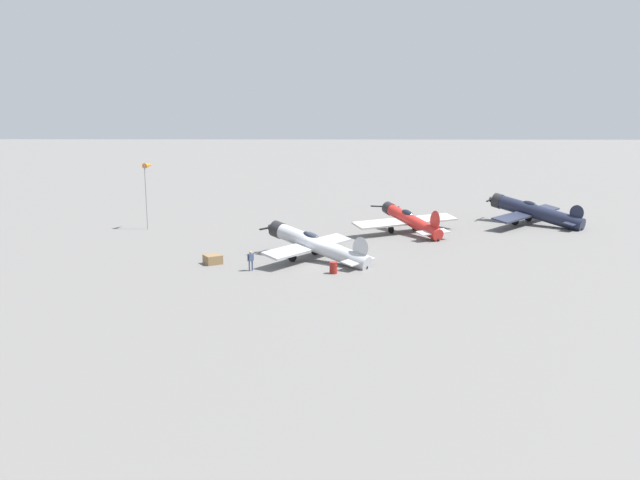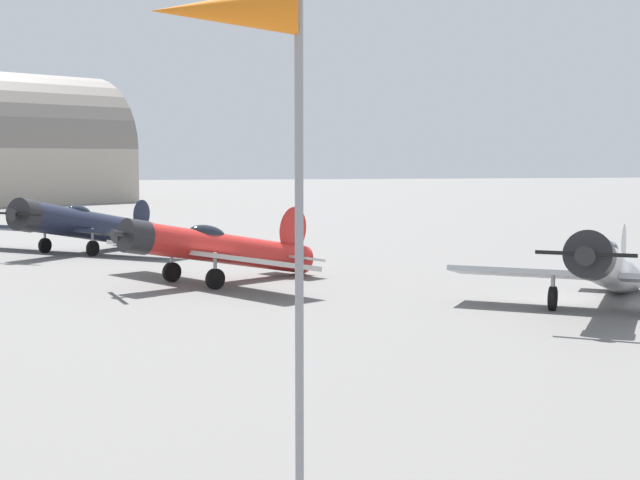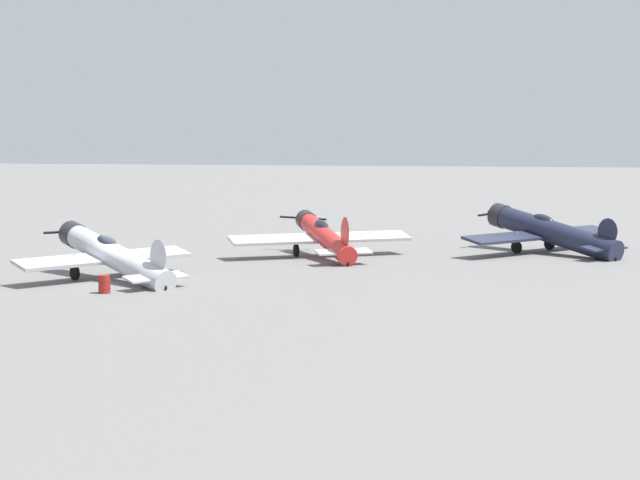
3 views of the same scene
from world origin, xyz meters
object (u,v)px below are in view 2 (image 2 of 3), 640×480
airplane_mid_apron (214,248)px  windsock_mast (233,44)px  airplane_foreground (607,268)px  airplane_far_line (85,225)px

airplane_mid_apron → windsock_mast: (-2.74, -27.13, 4.88)m
airplane_foreground → windsock_mast: windsock_mast is taller
airplane_foreground → airplane_mid_apron: airplane_mid_apron is taller
windsock_mast → airplane_far_line: bearing=93.6°
airplane_foreground → windsock_mast: bearing=-3.2°
airplane_mid_apron → airplane_far_line: (-5.36, 14.12, 0.04)m
airplane_mid_apron → airplane_far_line: 15.10m
airplane_foreground → airplane_far_line: 29.20m
airplane_foreground → airplane_mid_apron: bearing=-90.8°
airplane_far_line → windsock_mast: 41.62m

